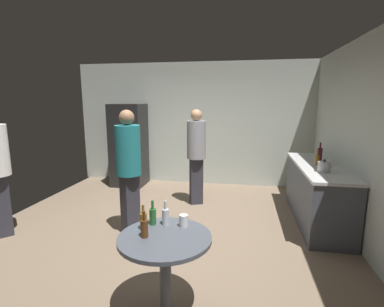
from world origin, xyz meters
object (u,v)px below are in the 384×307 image
object	(u,v)px
kettle	(324,167)
person_in_teal_shirt	(129,163)
beer_bottle_on_counter	(317,160)
beer_bottle_brown	(144,228)
foreground_table	(165,248)
beer_bottle_clear	(165,216)
wine_bottle_on_counter	(320,154)
beer_bottle_amber	(143,221)
plastic_cup_white	(184,221)
person_in_gray_shirt	(196,149)
beer_bottle_green	(153,216)
refrigerator	(129,145)

from	to	relation	value
kettle	person_in_teal_shirt	size ratio (longest dim) A/B	0.14
beer_bottle_on_counter	person_in_teal_shirt	world-z (taller)	person_in_teal_shirt
kettle	beer_bottle_brown	bearing A→B (deg)	-134.16
foreground_table	person_in_teal_shirt	xyz separation A→B (m)	(-0.91, 1.43, 0.40)
foreground_table	beer_bottle_on_counter	bearing A→B (deg)	53.36
beer_bottle_clear	beer_bottle_on_counter	bearing A→B (deg)	49.79
person_in_teal_shirt	foreground_table	bearing A→B (deg)	-23.11
wine_bottle_on_counter	beer_bottle_amber	xyz separation A→B (m)	(-2.07, -2.53, -0.20)
wine_bottle_on_counter	person_in_teal_shirt	world-z (taller)	person_in_teal_shirt
beer_bottle_on_counter	plastic_cup_white	bearing A→B (deg)	-127.38
kettle	plastic_cup_white	xyz separation A→B (m)	(-1.62, -1.70, -0.18)
foreground_table	plastic_cup_white	xyz separation A→B (m)	(0.12, 0.22, 0.16)
beer_bottle_brown	foreground_table	bearing A→B (deg)	15.99
kettle	person_in_gray_shirt	bearing A→B (deg)	155.63
foreground_table	beer_bottle_green	xyz separation A→B (m)	(-0.17, 0.21, 0.19)
kettle	beer_bottle_on_counter	xyz separation A→B (m)	(0.01, 0.44, 0.01)
refrigerator	beer_bottle_green	world-z (taller)	refrigerator
foreground_table	beer_bottle_brown	distance (m)	0.25
beer_bottle_on_counter	beer_bottle_brown	size ratio (longest dim) A/B	1.00
wine_bottle_on_counter	person_in_teal_shirt	bearing A→B (deg)	-156.56
kettle	foreground_table	xyz separation A→B (m)	(-1.74, -1.91, -0.34)
foreground_table	person_in_gray_shirt	size ratio (longest dim) A/B	0.47
beer_bottle_green	plastic_cup_white	distance (m)	0.29
beer_bottle_green	person_in_teal_shirt	world-z (taller)	person_in_teal_shirt
beer_bottle_clear	person_in_teal_shirt	size ratio (longest dim) A/B	0.13
refrigerator	wine_bottle_on_counter	xyz separation A→B (m)	(3.71, -1.10, 0.12)
beer_bottle_brown	beer_bottle_green	world-z (taller)	same
beer_bottle_on_counter	beer_bottle_clear	distance (m)	2.80
refrigerator	wine_bottle_on_counter	distance (m)	3.87
beer_bottle_on_counter	refrigerator	bearing A→B (deg)	159.19
beer_bottle_on_counter	foreground_table	distance (m)	2.95
beer_bottle_clear	person_in_teal_shirt	xyz separation A→B (m)	(-0.85, 1.21, 0.21)
beer_bottle_amber	person_in_gray_shirt	bearing A→B (deg)	89.37
kettle	beer_bottle_green	bearing A→B (deg)	-138.30
kettle	beer_bottle_on_counter	world-z (taller)	beer_bottle_on_counter
foreground_table	person_in_gray_shirt	bearing A→B (deg)	93.90
wine_bottle_on_counter	beer_bottle_amber	size ratio (longest dim) A/B	1.35
refrigerator	kettle	size ratio (longest dim) A/B	7.38
beer_bottle_amber	wine_bottle_on_counter	bearing A→B (deg)	50.73
kettle	beer_bottle_on_counter	distance (m)	0.44
wine_bottle_on_counter	plastic_cup_white	distance (m)	2.97
beer_bottle_on_counter	beer_bottle_green	distance (m)	2.88
person_in_teal_shirt	plastic_cup_white	bearing A→B (deg)	-15.32
beer_bottle_brown	beer_bottle_clear	world-z (taller)	same
refrigerator	person_in_gray_shirt	bearing A→B (deg)	-29.30
beer_bottle_brown	person_in_teal_shirt	bearing A→B (deg)	116.85
person_in_teal_shirt	beer_bottle_amber	bearing A→B (deg)	-28.34
beer_bottle_green	beer_bottle_clear	xyz separation A→B (m)	(0.12, 0.01, 0.00)
refrigerator	wine_bottle_on_counter	size ratio (longest dim) A/B	5.81
beer_bottle_amber	beer_bottle_green	xyz separation A→B (m)	(0.05, 0.12, 0.00)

